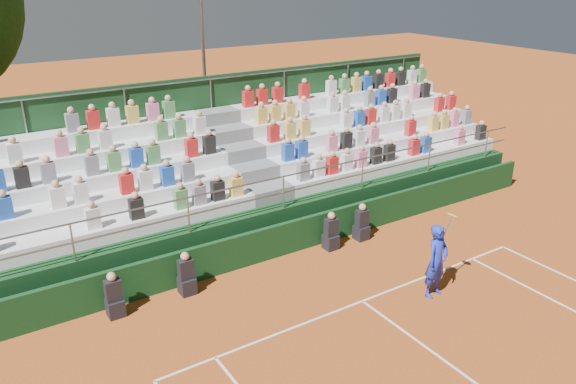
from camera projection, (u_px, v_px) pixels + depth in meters
ground at (362, 301)px, 14.20m from camera, size 90.00×90.00×0.00m
courtside_wall at (293, 236)px, 16.52m from camera, size 20.00×0.15×1.00m
line_officials at (259, 256)px, 15.45m from camera, size 8.05×0.40×1.19m
grandstand at (241, 184)px, 18.82m from camera, size 20.00×5.20×4.40m
tennis_player at (437, 261)px, 14.14m from camera, size 0.92×0.58×2.22m
floodlight_mast at (203, 48)px, 24.43m from camera, size 0.60×0.25×7.80m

